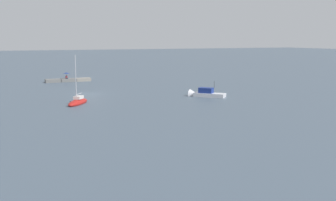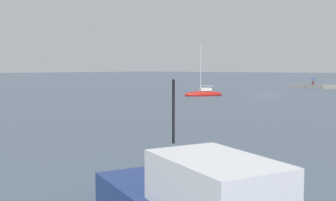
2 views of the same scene
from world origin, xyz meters
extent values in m
plane|color=#475666|center=(0.00, 0.00, 0.00)|extent=(500.00, 500.00, 0.00)
cube|color=gray|center=(-3.07, -20.19, 0.34)|extent=(2.98, 1.71, 0.68)
cube|color=slate|center=(0.00, -20.19, 0.34)|extent=(2.98, 1.71, 0.68)
cube|color=slate|center=(3.07, -20.19, 0.34)|extent=(2.98, 1.71, 0.68)
cube|color=#1E2333|center=(0.31, -19.92, 0.76)|extent=(0.41, 0.46, 0.16)
cube|color=maroon|center=(0.35, -20.20, 0.94)|extent=(0.42, 0.27, 0.52)
sphere|color=tan|center=(0.35, -20.20, 1.30)|extent=(0.22, 0.22, 0.22)
cylinder|color=black|center=(0.35, -20.18, 1.21)|extent=(0.02, 0.02, 1.05)
cone|color=navy|center=(0.35, -20.18, 1.80)|extent=(1.35, 1.35, 0.24)
sphere|color=black|center=(0.35, -20.18, 1.95)|extent=(0.05, 0.05, 0.05)
ellipsoid|color=red|center=(4.49, 9.60, 0.19)|extent=(4.34, 5.26, 0.92)
cube|color=silver|center=(4.33, 9.38, 0.86)|extent=(1.62, 1.76, 0.42)
cylinder|color=silver|center=(4.73, 9.95, 3.66)|extent=(0.09, 0.09, 6.02)
cylinder|color=silver|center=(4.19, 9.18, 1.34)|extent=(1.14, 1.57, 0.07)
sphere|color=black|center=(5.90, 11.61, 0.69)|extent=(0.12, 0.12, 0.12)
cube|color=silver|center=(-21.53, 47.45, 1.38)|extent=(3.40, 2.82, 1.10)
cube|color=#283847|center=(-22.26, 47.75, 1.43)|extent=(0.79, 1.66, 0.77)
cylinder|color=black|center=(-19.88, 46.76, 2.70)|extent=(0.07, 0.07, 1.54)
camera|label=1|loc=(16.31, 65.55, 8.86)|focal=44.66mm
camera|label=2|loc=(-25.85, 54.29, 3.75)|focal=43.13mm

